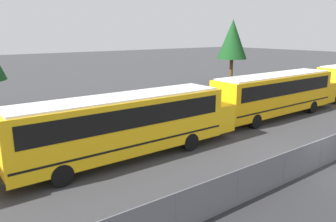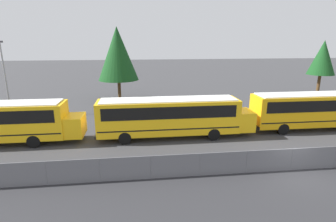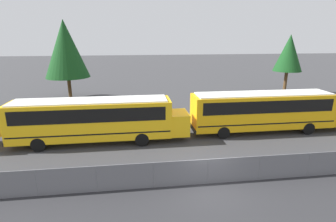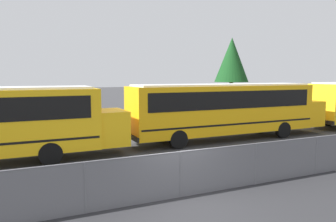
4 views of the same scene
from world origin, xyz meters
name	(u,v)px [view 1 (image 1 of 4)]	position (x,y,z in m)	size (l,w,h in m)	color
ground_plane	(319,168)	(0.00, 0.00, 0.00)	(200.00, 200.00, 0.00)	#38383A
fence	(320,153)	(0.00, 0.00, 0.77)	(96.15, 0.07, 1.51)	#9EA0A5
school_bus_2	(127,122)	(-6.81, 6.82, 2.02)	(13.36, 2.51, 3.40)	yellow
school_bus_3	(278,92)	(7.02, 7.42, 2.02)	(13.36, 2.51, 3.40)	#EDA80F
tree_0	(232,40)	(17.35, 21.63, 5.62)	(3.81, 3.81, 8.13)	#51381E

